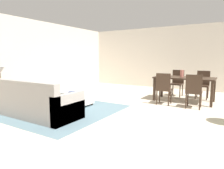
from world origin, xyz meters
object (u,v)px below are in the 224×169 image
table_lamp (0,71)px  dining_chair_far_right (203,83)px  couch (34,103)px  dining_chair_far_left (177,81)px  dining_table (184,80)px  dining_chair_near_right (194,89)px  book_on_ottoman (74,92)px  side_table (2,91)px  dining_chair_near_left (164,87)px  vase_centerpiece (182,73)px  ottoman_table (74,97)px

table_lamp → dining_chair_far_right: table_lamp is taller
couch → dining_chair_far_left: size_ratio=2.46×
couch → dining_table: (2.67, 3.45, 0.38)m
dining_table → dining_chair_near_right: 0.92m
dining_chair_far_left → book_on_ottoman: (-2.13, -3.05, -0.12)m
side_table → dining_chair_far_left: size_ratio=0.64×
side_table → book_on_ottoman: bearing=36.5°
dining_chair_near_right → table_lamp: bearing=-150.4°
dining_chair_near_right → dining_chair_far_right: bearing=89.3°
dining_table → dining_chair_near_left: size_ratio=1.90×
dining_chair_far_left → dining_chair_far_right: bearing=-0.9°
vase_centerpiece → dining_table: bearing=-23.7°
couch → dining_chair_far_left: (2.27, 4.28, 0.23)m
table_lamp → dining_chair_near_left: bearing=35.0°
dining_table → book_on_ottoman: bearing=-138.9°
ottoman_table → dining_chair_far_left: 3.71m
table_lamp → dining_chair_near_right: size_ratio=0.57×
side_table → dining_chair_near_right: 5.19m
ottoman_table → dining_table: dining_table is taller
dining_chair_far_left → side_table: bearing=-131.3°
dining_chair_near_right → vase_centerpiece: (-0.50, 0.85, 0.35)m
table_lamp → dining_chair_far_left: (3.70, 4.21, -0.48)m
side_table → dining_table: (4.10, 3.37, 0.20)m
dining_chair_far_right → side_table: bearing=-137.2°
dining_chair_far_left → ottoman_table: bearing=-126.5°
ottoman_table → vase_centerpiece: bearing=41.0°
ottoman_table → vase_centerpiece: (2.51, 2.18, 0.65)m
couch → book_on_ottoman: (0.14, 1.24, 0.10)m
dining_chair_far_right → ottoman_table: bearing=-135.7°
table_lamp → vase_centerpiece: size_ratio=2.43×
couch → dining_chair_far_left: 4.85m
ottoman_table → side_table: 1.96m
couch → dining_chair_near_right: (3.08, 2.64, 0.23)m
ottoman_table → vase_centerpiece: size_ratio=4.74×
side_table → table_lamp: (0.00, 0.00, 0.54)m
book_on_ottoman → couch: bearing=-96.5°
side_table → vase_centerpiece: 5.28m
ottoman_table → table_lamp: bearing=-140.6°
table_lamp → dining_chair_near_left: (3.70, 2.59, -0.48)m
couch → book_on_ottoman: couch is taller
dining_chair_near_right → book_on_ottoman: 3.26m
dining_chair_near_left → book_on_ottoman: size_ratio=3.54×
dining_table → dining_chair_far_left: 0.94m
dining_chair_far_right → vase_centerpiece: (-0.52, -0.78, 0.35)m
dining_chair_near_left → dining_chair_near_right: same height
couch → dining_chair_far_right: dining_chair_far_right is taller
couch → dining_chair_far_right: (3.10, 4.27, 0.23)m
table_lamp → vase_centerpiece: (4.01, 3.41, -0.13)m
vase_centerpiece → dining_chair_near_left: bearing=-111.0°
dining_chair_near_left → dining_chair_far_left: bearing=89.9°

